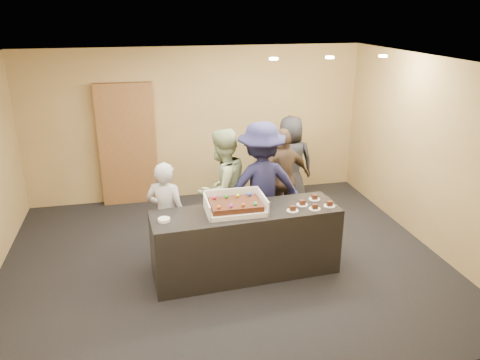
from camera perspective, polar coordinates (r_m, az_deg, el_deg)
The scene contains 17 objects.
room at distance 6.07m, azimuth -2.09°, elevation 1.42°, with size 6.04×6.00×2.70m.
serving_counter at distance 6.12m, azimuth 0.72°, elevation -7.61°, with size 2.40×0.70×0.90m, color black.
storage_cabinet at distance 8.37m, azimuth -13.54°, elevation 4.19°, with size 0.97×0.15×2.14m, color brown.
cake_box at distance 5.90m, azimuth -0.61°, elevation -3.35°, with size 0.74×0.51×0.22m.
sheet_cake at distance 5.85m, azimuth -0.56°, elevation -3.01°, with size 0.63×0.44×0.12m.
plate_stack at distance 5.71m, azimuth -9.25°, elevation -4.81°, with size 0.15×0.15×0.04m, color white.
slice_a at distance 5.95m, azimuth 6.43°, elevation -3.55°, with size 0.15×0.15×0.07m.
slice_b at distance 6.13m, azimuth 7.60°, elevation -2.85°, with size 0.15×0.15×0.07m.
slice_c at distance 6.03m, azimuth 9.10°, elevation -3.31°, with size 0.15×0.15×0.07m.
slice_d at distance 6.33m, azimuth 9.07°, elevation -2.16°, with size 0.15×0.15×0.07m.
slice_e at distance 6.15m, azimuth 10.86°, elevation -2.94°, with size 0.15×0.15×0.07m.
person_server_grey at distance 6.27m, azimuth -8.97°, elevation -4.25°, with size 0.54×0.35×1.47m, color #AFB0B5.
person_sage_man at distance 6.66m, azimuth -2.17°, elevation -1.16°, with size 0.85×0.67×1.76m, color #9DB082.
person_navy_man at distance 6.64m, azimuth 2.58°, elevation -0.76°, with size 1.20×0.69×1.86m, color #1C1D41.
person_brown_extra at distance 7.30m, azimuth 5.25°, elevation 0.13°, with size 0.94×0.39×1.61m, color brown.
person_dark_suit at distance 8.05m, azimuth 6.12°, elevation 2.09°, with size 0.79×0.52×1.62m, color black.
ceiling_spotlights at distance 6.72m, azimuth 10.88°, elevation 14.47°, with size 1.72×0.12×0.03m.
Camera 1 is at (-1.05, -5.65, 3.32)m, focal length 35.00 mm.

